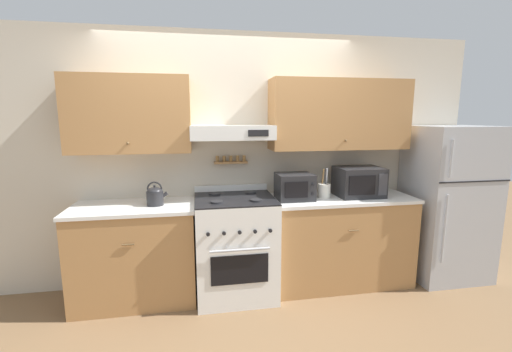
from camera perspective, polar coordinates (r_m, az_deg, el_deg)
ground_plane at (r=3.36m, az=-2.83°, el=-20.97°), size 16.00×16.00×0.00m
wall_back at (r=3.48m, az=-3.04°, el=5.24°), size 5.20×0.46×2.55m
counter_left at (r=3.47m, az=-19.41°, el=-12.02°), size 1.11×0.63×0.92m
counter_right at (r=3.72m, az=13.73°, el=-10.25°), size 1.44×0.63×0.92m
stove_range at (r=3.39m, az=-3.49°, el=-11.57°), size 0.75×0.72×1.03m
refrigerator at (r=4.20m, az=29.29°, el=-3.89°), size 0.78×0.69×1.63m
tea_kettle at (r=3.27m, az=-16.47°, el=-3.14°), size 0.20×0.15×0.22m
microwave at (r=3.64m, az=16.76°, el=-0.91°), size 0.45×0.36×0.30m
utensil_crock at (r=3.48m, az=11.30°, el=-2.34°), size 0.12×0.12×0.30m
toaster_oven at (r=3.37m, az=6.44°, el=-1.75°), size 0.35×0.32×0.25m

